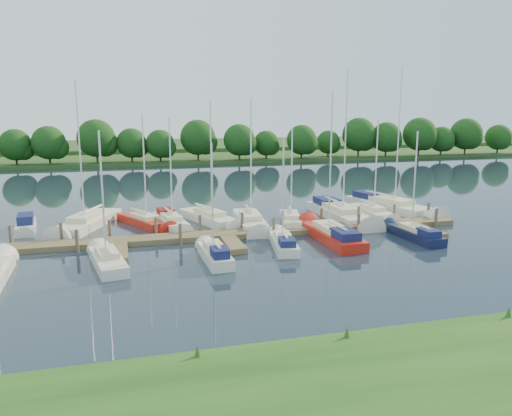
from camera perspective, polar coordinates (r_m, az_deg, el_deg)
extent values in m
plane|color=#1B2637|center=(31.64, -0.63, -6.87)|extent=(260.00, 260.00, 0.00)
cube|color=#1A4513|center=(17.90, 13.37, -21.39)|extent=(90.00, 10.00, 0.50)
cube|color=brown|center=(39.08, -3.59, -3.07)|extent=(40.00, 2.00, 0.40)
cube|color=brown|center=(35.44, -15.40, -4.95)|extent=(1.20, 4.00, 0.40)
cube|color=brown|center=(36.24, -2.62, -4.20)|extent=(1.20, 4.00, 0.40)
cube|color=brown|center=(38.71, 9.03, -3.33)|extent=(1.20, 4.00, 0.40)
cube|color=brown|center=(42.56, 18.92, -2.48)|extent=(1.20, 4.00, 0.40)
cylinder|color=#473D33|center=(40.30, -26.23, -3.19)|extent=(0.24, 0.24, 2.00)
cylinder|color=#473D33|center=(39.76, -21.34, -2.98)|extent=(0.24, 0.24, 2.00)
cylinder|color=#473D33|center=(39.52, -16.36, -2.75)|extent=(0.24, 0.24, 2.00)
cylinder|color=#473D33|center=(39.57, -11.35, -2.49)|extent=(0.24, 0.24, 2.00)
cylinder|color=#473D33|center=(39.93, -6.40, -2.21)|extent=(0.24, 0.24, 2.00)
cylinder|color=#473D33|center=(40.58, -1.58, -1.93)|extent=(0.24, 0.24, 2.00)
cylinder|color=#473D33|center=(41.51, 3.06, -1.65)|extent=(0.24, 0.24, 2.00)
cylinder|color=#473D33|center=(42.69, 7.47, -1.36)|extent=(0.24, 0.24, 2.00)
cylinder|color=#473D33|center=(44.12, 11.62, -1.09)|extent=(0.24, 0.24, 2.00)
cylinder|color=#473D33|center=(45.76, 15.49, -0.83)|extent=(0.24, 0.24, 2.00)
cylinder|color=#473D33|center=(47.60, 19.07, -0.59)|extent=(0.24, 0.24, 2.00)
cylinder|color=#473D33|center=(37.12, -19.76, -3.85)|extent=(0.24, 0.24, 2.00)
cylinder|color=#473D33|center=(37.19, -8.63, -3.27)|extent=(0.24, 0.24, 2.00)
cylinder|color=#473D33|center=(38.63, 2.04, -2.61)|extent=(0.24, 0.24, 2.00)
cylinder|color=#473D33|center=(41.29, 11.63, -1.93)|extent=(0.24, 0.24, 2.00)
cylinder|color=#473D33|center=(44.95, 19.86, -1.31)|extent=(0.24, 0.24, 2.00)
cube|color=#1E4018|center=(104.82, -11.06, 5.77)|extent=(180.00, 30.00, 0.60)
cube|color=#395726|center=(129.66, -11.91, 6.91)|extent=(220.00, 40.00, 1.40)
cylinder|color=#38281C|center=(91.17, -25.92, 4.76)|extent=(0.36, 0.36, 2.77)
sphere|color=#143A0F|center=(90.92, -26.10, 6.87)|extent=(6.46, 6.46, 6.46)
sphere|color=#143A0F|center=(90.92, -25.17, 6.37)|extent=(4.61, 4.61, 4.61)
cylinder|color=#38281C|center=(91.97, -22.74, 4.85)|extent=(0.36, 0.36, 2.10)
sphere|color=#143A0F|center=(91.76, -22.86, 6.44)|extent=(4.89, 4.89, 4.89)
sphere|color=#143A0F|center=(91.88, -22.16, 6.06)|extent=(3.50, 3.50, 3.50)
cylinder|color=#38281C|center=(92.05, -18.41, 5.34)|extent=(0.36, 0.36, 2.71)
sphere|color=#143A0F|center=(91.80, -18.54, 7.40)|extent=(6.33, 6.33, 6.33)
sphere|color=#143A0F|center=(91.99, -17.65, 6.89)|extent=(4.52, 4.52, 4.52)
cylinder|color=#38281C|center=(90.95, -13.87, 5.40)|extent=(0.36, 0.36, 2.34)
sphere|color=#143A0F|center=(90.73, -13.96, 7.20)|extent=(5.45, 5.45, 5.45)
sphere|color=#143A0F|center=(91.01, -13.20, 6.75)|extent=(3.90, 3.90, 3.90)
cylinder|color=#38281C|center=(92.02, -10.06, 5.79)|extent=(0.36, 0.36, 2.87)
sphere|color=#143A0F|center=(91.76, -10.14, 7.97)|extent=(6.70, 6.70, 6.70)
sphere|color=#143A0F|center=(92.16, -9.23, 7.42)|extent=(4.79, 4.79, 4.79)
cylinder|color=#38281C|center=(94.46, -6.24, 5.98)|extent=(0.36, 0.36, 2.73)
sphere|color=#143A0F|center=(94.22, -6.28, 8.01)|extent=(6.37, 6.37, 6.37)
sphere|color=#143A0F|center=(94.70, -5.47, 7.48)|extent=(4.55, 4.55, 4.55)
cylinder|color=#38281C|center=(93.27, -2.13, 5.81)|extent=(0.36, 0.36, 2.20)
sphere|color=#143A0F|center=(93.06, -2.14, 7.46)|extent=(5.14, 5.14, 5.14)
sphere|color=#143A0F|center=(93.56, -1.50, 7.04)|extent=(3.67, 3.67, 3.67)
cylinder|color=#38281C|center=(94.32, 1.35, 5.94)|extent=(0.36, 0.36, 2.42)
sphere|color=#143A0F|center=(94.10, 1.36, 7.73)|extent=(5.64, 5.64, 5.64)
sphere|color=#143A0F|center=(94.69, 2.03, 7.26)|extent=(4.03, 4.03, 4.03)
cylinder|color=#38281C|center=(98.92, 4.68, 6.27)|extent=(0.36, 0.36, 2.80)
sphere|color=#143A0F|center=(98.69, 4.71, 8.25)|extent=(6.54, 6.54, 6.54)
sphere|color=#143A0F|center=(99.41, 5.43, 7.72)|extent=(4.67, 4.67, 4.67)
cylinder|color=#38281C|center=(99.72, 7.78, 6.17)|extent=(0.36, 0.36, 2.56)
sphere|color=#143A0F|center=(99.50, 7.83, 7.97)|extent=(5.98, 5.98, 5.98)
sphere|color=#143A0F|center=(100.24, 8.45, 7.48)|extent=(4.27, 4.27, 4.27)
cylinder|color=#38281C|center=(101.02, 12.15, 6.08)|extent=(0.36, 0.36, 2.56)
sphere|color=#143A0F|center=(100.81, 12.22, 7.85)|extent=(5.96, 5.96, 5.96)
sphere|color=#143A0F|center=(101.62, 12.79, 7.37)|extent=(4.26, 4.26, 4.26)
cylinder|color=#38281C|center=(104.86, 14.18, 6.23)|extent=(0.36, 0.36, 2.75)
sphere|color=#143A0F|center=(104.65, 14.27, 8.06)|extent=(6.41, 6.41, 6.41)
sphere|color=#143A0F|center=(105.55, 14.85, 7.55)|extent=(4.58, 4.58, 4.58)
cylinder|color=#38281C|center=(107.59, 18.56, 6.07)|extent=(0.36, 0.36, 2.62)
sphere|color=#143A0F|center=(107.38, 18.67, 7.77)|extent=(6.10, 6.10, 6.10)
sphere|color=#143A0F|center=(108.33, 19.16, 7.30)|extent=(4.36, 4.36, 4.36)
cylinder|color=#38281C|center=(113.91, 19.84, 6.14)|extent=(0.36, 0.36, 2.21)
sphere|color=#143A0F|center=(113.74, 19.93, 7.49)|extent=(5.16, 5.16, 5.16)
sphere|color=#143A0F|center=(114.58, 20.31, 7.12)|extent=(3.69, 3.69, 3.69)
cylinder|color=#38281C|center=(116.04, 22.46, 6.12)|extent=(0.36, 0.36, 2.54)
sphere|color=#143A0F|center=(115.85, 22.57, 7.65)|extent=(5.93, 5.93, 5.93)
sphere|color=#143A0F|center=(116.83, 22.98, 7.22)|extent=(4.24, 4.24, 4.24)
cylinder|color=#38281C|center=(120.91, 24.38, 6.06)|extent=(0.36, 0.36, 2.20)
sphere|color=#143A0F|center=(120.75, 24.48, 7.33)|extent=(5.13, 5.13, 5.13)
sphere|color=#143A0F|center=(121.64, 24.80, 6.98)|extent=(3.67, 3.67, 3.67)
cube|color=silver|center=(45.51, -24.79, -2.11)|extent=(1.96, 4.57, 0.95)
cone|color=silver|center=(43.35, -24.92, -2.75)|extent=(0.88, 1.40, 0.73)
cube|color=#161D4D|center=(45.35, -24.86, -1.19)|extent=(1.44, 2.55, 0.85)
cube|color=silver|center=(45.05, -18.50, -1.78)|extent=(5.39, 8.74, 1.19)
cone|color=silver|center=(41.37, -20.98, -3.07)|extent=(2.21, 3.19, 1.19)
cube|color=beige|center=(44.52, -18.79, -0.94)|extent=(3.08, 4.20, 0.54)
cylinder|color=silver|center=(43.37, -19.49, 6.14)|extent=(0.12, 0.12, 11.44)
cylinder|color=silver|center=(45.56, -18.14, -0.08)|extent=(1.53, 3.57, 0.10)
cylinder|color=silver|center=(45.56, -18.14, -0.08)|extent=(1.46, 3.22, 0.20)
cube|color=#B51C10|center=(44.43, -12.78, -1.65)|extent=(4.48, 6.59, 0.98)
cone|color=#B51C10|center=(41.68, -10.64, -2.40)|extent=(1.81, 2.43, 0.90)
cube|color=beige|center=(44.02, -12.61, -0.96)|extent=(2.50, 3.21, 0.44)
cylinder|color=silver|center=(43.07, -12.64, 4.48)|extent=(0.12, 0.12, 8.72)
cylinder|color=silver|center=(44.79, -13.23, -0.31)|extent=(1.37, 2.65, 0.10)
cylinder|color=silver|center=(44.79, -13.23, -0.31)|extent=(1.32, 2.41, 0.20)
cube|color=silver|center=(43.56, -9.72, -1.79)|extent=(2.65, 6.48, 1.03)
cone|color=silver|center=(40.59, -8.65, -2.71)|extent=(1.19, 2.31, 0.88)
cube|color=beige|center=(43.12, -9.64, -1.04)|extent=(1.71, 2.99, 0.47)
cube|color=maroon|center=(45.08, -10.29, -0.40)|extent=(1.49, 2.04, 0.52)
cylinder|color=silver|center=(42.15, -9.72, 4.34)|extent=(0.12, 0.12, 8.49)
cylinder|color=silver|center=(43.94, -9.96, -0.32)|extent=(0.51, 2.82, 0.10)
cylinder|color=silver|center=(43.94, -9.96, -0.32)|extent=(0.56, 2.52, 0.20)
cube|color=silver|center=(44.55, -5.50, -1.39)|extent=(4.38, 7.48, 1.14)
cone|color=silver|center=(41.53, -3.01, -2.28)|extent=(1.82, 2.72, 1.01)
cube|color=beige|center=(44.09, -5.29, -0.54)|extent=(2.54, 3.57, 0.52)
cylinder|color=silver|center=(43.07, -5.16, 5.54)|extent=(0.12, 0.12, 9.75)
cylinder|color=silver|center=(44.93, -5.99, 0.21)|extent=(1.21, 3.09, 0.10)
cylinder|color=silver|center=(44.93, -5.99, 0.21)|extent=(1.18, 2.78, 0.20)
cube|color=silver|center=(43.21, -0.72, -1.73)|extent=(2.80, 7.58, 1.14)
cone|color=silver|center=(39.66, 0.10, -2.91)|extent=(1.29, 2.68, 1.04)
cube|color=beige|center=(42.70, -0.64, -0.88)|extent=(1.88, 3.47, 0.52)
cylinder|color=silver|center=(41.59, -0.58, 5.55)|extent=(0.12, 0.12, 10.00)
cylinder|color=silver|center=(43.69, -0.87, -0.05)|extent=(0.43, 3.33, 0.10)
cylinder|color=silver|center=(43.69, -0.87, -0.05)|extent=(0.50, 2.97, 0.20)
cube|color=silver|center=(44.05, 3.96, -1.51)|extent=(3.02, 5.93, 0.96)
cone|color=silver|center=(41.28, 4.25, -2.38)|extent=(1.29, 2.14, 0.80)
cube|color=beige|center=(43.65, 4.00, -0.83)|extent=(1.82, 2.79, 0.44)
cylinder|color=silver|center=(42.74, 4.10, 3.98)|extent=(0.12, 0.12, 7.71)
cylinder|color=silver|center=(44.41, 3.93, -0.16)|extent=(0.76, 2.51, 0.10)
cylinder|color=silver|center=(44.41, 3.93, -0.16)|extent=(0.78, 2.26, 0.20)
cube|color=silver|center=(46.74, 9.38, -0.89)|extent=(2.78, 9.31, 1.26)
cone|color=silver|center=(42.73, 12.07, -2.13)|extent=(1.36, 3.27, 1.30)
cube|color=beige|center=(46.17, 9.66, -0.01)|extent=(2.03, 4.20, 0.57)
cube|color=#161D4D|center=(48.87, 8.11, 0.79)|extent=(1.87, 2.81, 0.63)
cylinder|color=silver|center=(44.99, 10.18, 7.49)|extent=(0.12, 0.12, 12.50)
cylinder|color=silver|center=(47.32, 8.95, 0.85)|extent=(0.19, 4.17, 0.10)
cylinder|color=silver|center=(47.32, 8.95, 0.85)|extent=(0.28, 3.71, 0.20)
cube|color=silver|center=(48.28, 12.99, -0.64)|extent=(1.82, 6.17, 1.03)
cone|color=silver|center=(45.64, 14.74, -1.40)|extent=(0.89, 2.16, 0.86)
cube|color=beige|center=(47.89, 13.19, 0.04)|extent=(1.33, 2.78, 0.47)
cylinder|color=silver|center=(47.03, 13.57, 4.76)|extent=(0.12, 0.12, 8.29)
cylinder|color=silver|center=(48.62, 12.71, 0.67)|extent=(0.14, 2.77, 0.10)
cylinder|color=silver|center=(48.62, 12.71, 0.67)|extent=(0.24, 2.46, 0.20)
cube|color=silver|center=(51.55, 14.77, 0.01)|extent=(5.25, 9.99, 1.26)
cone|color=silver|center=(48.41, 18.85, -0.93)|extent=(2.23, 3.61, 1.35)
cube|color=beige|center=(51.07, 15.20, 0.83)|extent=(3.14, 4.72, 0.57)
cube|color=#161D4D|center=(53.25, 12.74, 1.48)|extent=(2.61, 3.30, 0.63)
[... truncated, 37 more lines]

